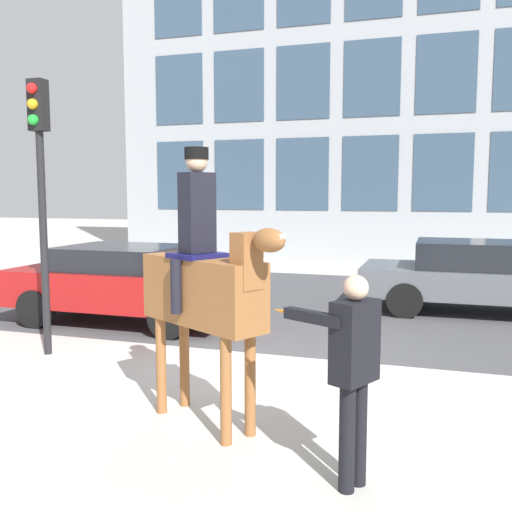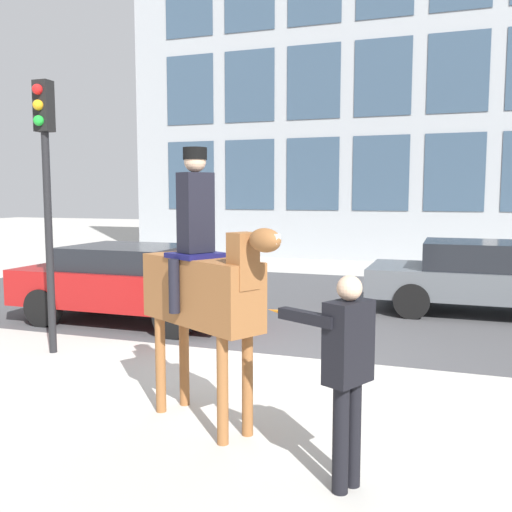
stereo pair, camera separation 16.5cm
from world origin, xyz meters
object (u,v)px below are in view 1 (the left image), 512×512
(traffic_light, at_px, (40,173))
(street_car_near_lane, at_px, (126,281))
(street_car_far_lane, at_px, (483,275))
(mounted_horse_lead, at_px, (205,284))
(pedestrian_bystander, at_px, (352,364))

(traffic_light, bearing_deg, street_car_near_lane, 90.21)
(traffic_light, bearing_deg, street_car_far_lane, 38.90)
(mounted_horse_lead, relative_size, pedestrian_bystander, 1.63)
(pedestrian_bystander, relative_size, traffic_light, 0.44)
(mounted_horse_lead, height_order, pedestrian_bystander, mounted_horse_lead)
(pedestrian_bystander, bearing_deg, street_car_far_lane, -74.13)
(street_car_near_lane, bearing_deg, street_car_far_lane, 24.04)
(traffic_light, bearing_deg, pedestrian_bystander, -27.32)
(mounted_horse_lead, bearing_deg, street_car_near_lane, 158.65)
(pedestrian_bystander, xyz_separation_m, traffic_light, (-4.84, 2.50, 1.64))
(mounted_horse_lead, relative_size, street_car_far_lane, 0.59)
(mounted_horse_lead, height_order, street_car_near_lane, mounted_horse_lead)
(mounted_horse_lead, xyz_separation_m, traffic_light, (-3.24, 1.68, 1.21))
(street_car_far_lane, height_order, traffic_light, traffic_light)
(pedestrian_bystander, height_order, street_car_near_lane, pedestrian_bystander)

